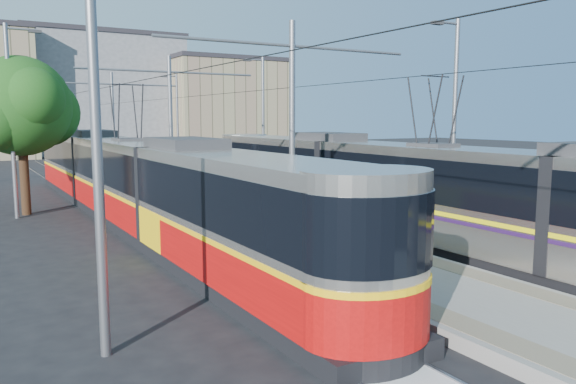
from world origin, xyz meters
TOP-DOWN VIEW (x-y plane):
  - ground at (0.00, 0.00)m, footprint 160.00×160.00m
  - platform at (0.00, 17.00)m, footprint 4.00×50.00m
  - tactile_strip_left at (-1.45, 17.00)m, footprint 0.70×50.00m
  - tactile_strip_right at (1.45, 17.00)m, footprint 0.70×50.00m
  - rails at (0.00, 17.00)m, footprint 8.71×70.00m
  - tram_left at (-3.60, 14.70)m, footprint 2.43×32.24m
  - tram_right at (3.60, 5.23)m, footprint 2.43×29.17m
  - catenary at (0.00, 14.15)m, footprint 9.20×70.00m
  - street_lamps at (-0.00, 21.00)m, footprint 15.18×38.22m
  - shelter at (0.18, 13.21)m, footprint 1.13×1.37m
  - tree at (-6.78, 18.96)m, footprint 4.70×4.34m
  - building_centre at (6.00, 64.00)m, footprint 18.36×14.28m
  - building_right at (20.00, 58.00)m, footprint 14.28×10.20m

SIDE VIEW (x-z plane):
  - ground at x=0.00m, z-range 0.00..0.00m
  - rails at x=0.00m, z-range 0.00..0.03m
  - platform at x=0.00m, z-range 0.00..0.30m
  - tactile_strip_left at x=-1.45m, z-range 0.30..0.31m
  - tactile_strip_right at x=1.45m, z-range 0.30..0.31m
  - shelter at x=0.18m, z-range 0.36..2.98m
  - tram_left at x=-3.60m, z-range -1.05..4.45m
  - tram_right at x=3.60m, z-range -0.89..4.61m
  - street_lamps at x=0.00m, z-range 0.18..8.18m
  - catenary at x=0.00m, z-range 1.02..8.02m
  - tree at x=-6.78m, z-range 1.20..8.03m
  - building_right at x=20.00m, z-range 0.01..11.61m
  - building_centre at x=6.00m, z-range 0.01..14.13m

